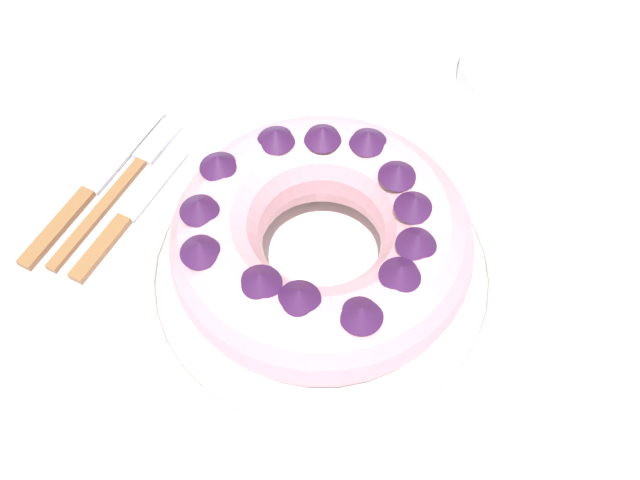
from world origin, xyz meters
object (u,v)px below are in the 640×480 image
object	(u,v)px
serving_dish	(320,270)
fork	(125,181)
cake_knife	(123,220)
side_bowl	(537,75)
bundt_cake	(320,239)
serving_knife	(87,194)

from	to	relation	value
serving_dish	fork	xyz separation A→B (m)	(-0.23, 0.01, -0.01)
cake_knife	serving_dish	bearing A→B (deg)	10.80
cake_knife	side_bowl	world-z (taller)	side_bowl
serving_dish	fork	bearing A→B (deg)	178.58
serving_dish	cake_knife	xyz separation A→B (m)	(-0.20, -0.04, -0.01)
fork	cake_knife	distance (m)	0.05
bundt_cake	side_bowl	size ratio (longest dim) A/B	1.55
fork	bundt_cake	bearing A→B (deg)	-3.27
serving_dish	fork	size ratio (longest dim) A/B	1.60
cake_knife	serving_knife	bearing A→B (deg)	169.99
fork	cake_knife	size ratio (longest dim) A/B	1.17
serving_dish	cake_knife	world-z (taller)	serving_dish
fork	serving_knife	xyz separation A→B (m)	(-0.03, -0.03, 0.00)
serving_dish	cake_knife	bearing A→B (deg)	-169.82
serving_knife	cake_knife	size ratio (longest dim) A/B	1.27
bundt_cake	serving_knife	xyz separation A→B (m)	(-0.26, -0.03, -0.06)
fork	side_bowl	size ratio (longest dim) A/B	1.20
serving_knife	cake_knife	world-z (taller)	same
fork	serving_dish	bearing A→B (deg)	-3.25
side_bowl	serving_dish	bearing A→B (deg)	-106.68
fork	serving_knife	size ratio (longest dim) A/B	0.92
cake_knife	side_bowl	bearing A→B (deg)	51.39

